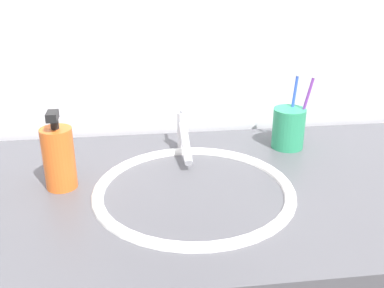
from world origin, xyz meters
name	(u,v)px	position (x,y,z in m)	size (l,w,h in m)	color
tiled_wall_back	(183,8)	(0.00, 0.34, 1.20)	(2.48, 0.04, 2.40)	silver
sink_basin	(194,204)	(-0.02, -0.02, 0.86)	(0.40, 0.40, 0.09)	white
faucet	(184,135)	(-0.02, 0.17, 0.94)	(0.02, 0.17, 0.11)	silver
toothbrush_cup	(288,128)	(0.23, 0.17, 0.94)	(0.08, 0.08, 0.10)	#2D9966
toothbrush_blue	(294,100)	(0.25, 0.19, 1.00)	(0.03, 0.03, 0.19)	blue
toothbrush_purple	(306,102)	(0.27, 0.17, 1.00)	(0.04, 0.03, 0.19)	purple
soap_dispenser	(59,157)	(-0.28, 0.04, 0.95)	(0.06, 0.06, 0.16)	orange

